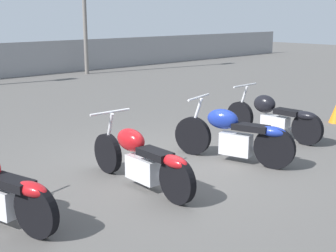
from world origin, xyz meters
TOP-DOWN VIEW (x-y plane):
  - ground_plane at (0.00, 0.00)m, footprint 60.00×60.00m
  - motorcycle_slot_1 at (-0.92, -0.40)m, footprint 0.68×2.19m
  - motorcycle_slot_2 at (0.94, -0.52)m, footprint 0.83×2.05m
  - motorcycle_slot_3 at (2.68, -0.09)m, footprint 0.73×2.14m

SIDE VIEW (x-z plane):
  - ground_plane at x=0.00m, z-range 0.00..0.00m
  - motorcycle_slot_1 at x=-0.92m, z-range -0.07..0.90m
  - motorcycle_slot_3 at x=2.68m, z-range -0.07..0.91m
  - motorcycle_slot_2 at x=0.94m, z-range -0.06..0.96m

